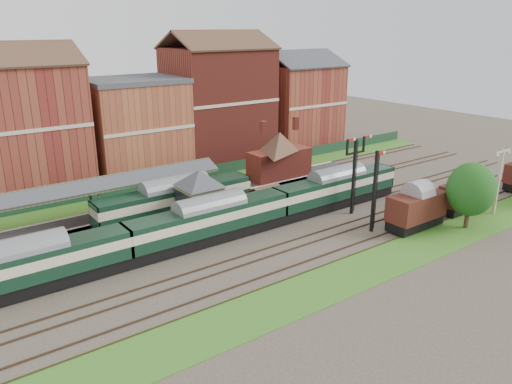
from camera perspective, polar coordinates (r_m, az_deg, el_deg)
ground at (r=48.19m, az=-1.25°, el=-4.61°), size 160.00×160.00×0.00m
grass_back at (r=61.16m, az=-9.89°, el=0.24°), size 90.00×4.50×0.06m
grass_front at (r=39.90m, az=8.85°, el=-9.99°), size 90.00×5.00×0.06m
fence at (r=62.67m, az=-10.75°, el=1.32°), size 90.00×0.12×1.50m
platform at (r=53.66m, az=-11.67°, el=-1.97°), size 55.00×3.40×1.00m
signal_box at (r=48.12m, az=-6.43°, el=-0.69°), size 5.40×5.40×6.00m
brick_hut at (r=52.95m, az=1.15°, el=-1.05°), size 3.20×2.64×2.94m
station_building at (r=61.19m, az=2.70°, el=4.33°), size 8.10×8.10×5.90m
canopy at (r=50.37m, az=-18.14°, el=1.03°), size 26.00×3.89×4.08m
semaphore_bracket at (r=52.42m, az=11.16°, el=2.33°), size 3.60×0.25×8.18m
semaphore_siding at (r=48.27m, az=13.38°, el=0.18°), size 1.23×0.25×8.00m
yard_lamp at (r=57.23m, az=26.03°, el=1.46°), size 2.60×0.22×7.00m
town_backdrop at (r=67.38m, az=-13.83°, el=7.79°), size 69.00×10.00×16.00m
dmu_train at (r=45.45m, az=-5.23°, el=-3.19°), size 47.99×2.53×3.69m
platform_railcar at (r=50.71m, az=-9.19°, el=-0.93°), size 16.65×2.63×3.83m
goods_van_a at (r=50.76m, az=17.85°, el=-1.75°), size 6.16×2.67×3.73m
goods_van_b at (r=57.06m, az=22.47°, el=-0.33°), size 5.36×2.32×3.25m
tree_far at (r=51.98m, az=23.36°, el=0.28°), size 4.56×4.56×6.65m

